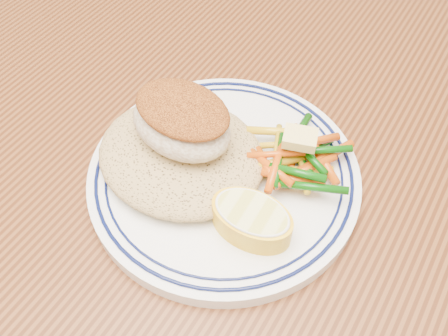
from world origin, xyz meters
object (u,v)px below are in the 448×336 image
Objects in this scene: plate at (224,175)px; vegetable_pile at (296,158)px; rice_pilaf at (181,153)px; dining_table at (223,275)px; lemon_wedge at (252,219)px; fish_fillet at (182,121)px.

vegetable_pile reaches higher than plate.
plate is 1.59× the size of rice_pilaf.
lemon_wedge is at bearing 5.31° from dining_table.
vegetable_pile is (0.03, 0.08, 0.13)m from dining_table.
dining_table is 9.79× the size of rice_pilaf.
plate is 2.20× the size of vegetable_pile.
rice_pilaf is at bearing -151.12° from vegetable_pile.
plate is at bearing 120.92° from dining_table.
rice_pilaf is (-0.04, -0.01, 0.02)m from plate.
rice_pilaf is 0.10m from vegetable_pile.
rice_pilaf is 1.39× the size of vegetable_pile.
lemon_wedge is (0.05, -0.04, 0.02)m from plate.
rice_pilaf is 0.03m from fish_fillet.
dining_table is 13.56× the size of vegetable_pile.
plate is 0.07m from lemon_wedge.
fish_fillet reaches higher than plate.
plate is (-0.02, 0.04, 0.11)m from dining_table.
fish_fillet is (-0.06, 0.04, 0.16)m from dining_table.
plate reaches higher than dining_table.
fish_fillet is at bearing 106.89° from rice_pilaf.
dining_table is 6.15× the size of plate.
fish_fillet is at bearing 158.58° from lemon_wedge.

